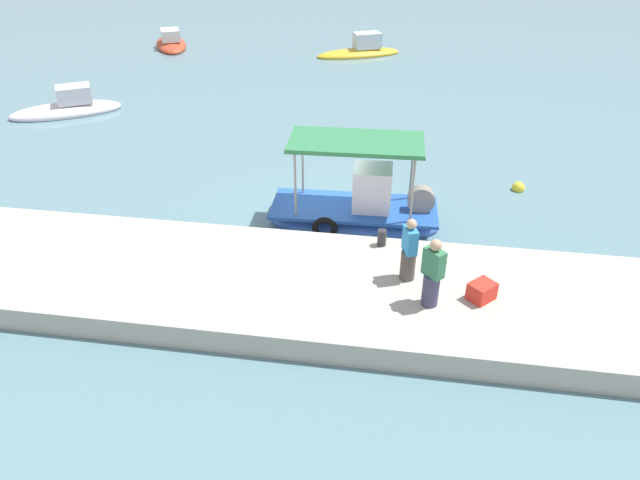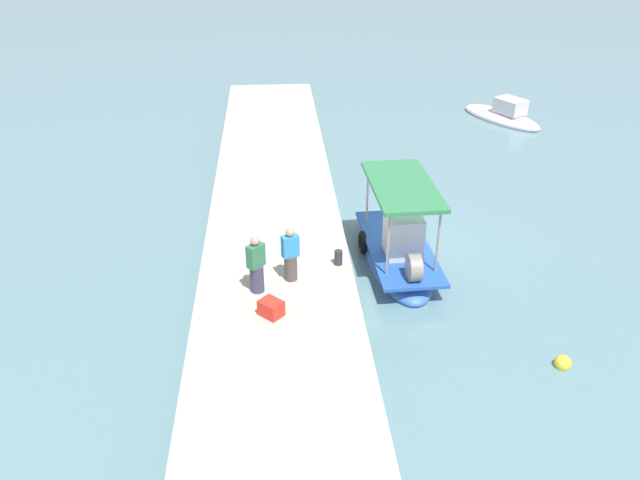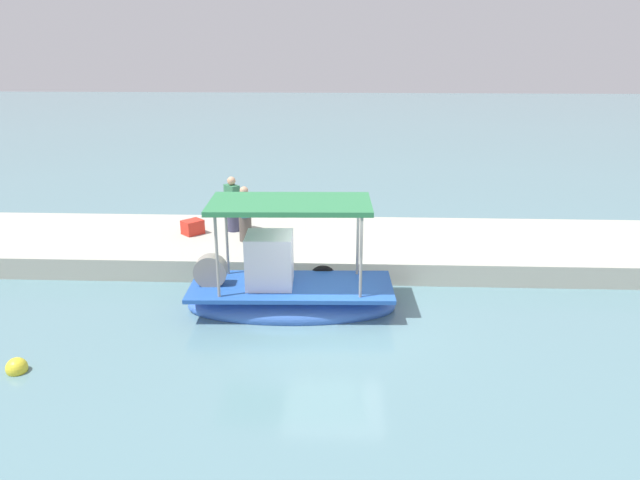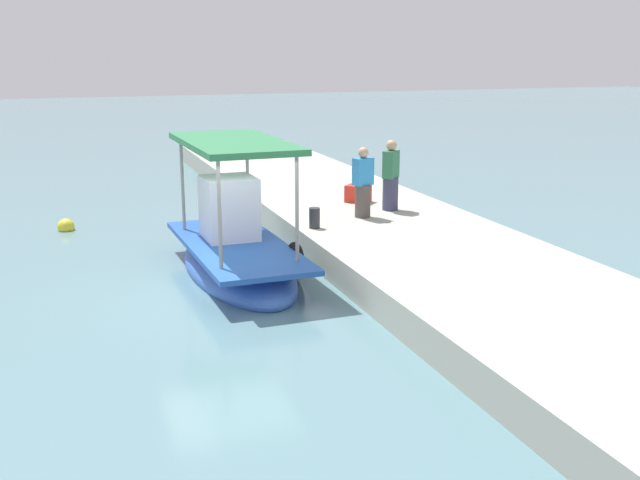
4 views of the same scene
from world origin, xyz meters
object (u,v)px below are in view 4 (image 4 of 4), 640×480
main_fishing_boat (236,251)px  fisherman_near_bollard (391,178)px  cargo_crate (358,194)px  marker_buoy (66,227)px  fisherman_by_crate (363,186)px  mooring_bollard (314,218)px

main_fishing_boat → fisherman_near_bollard: bearing=-64.3°
cargo_crate → marker_buoy: (1.87, 7.19, -0.75)m
fisherman_by_crate → marker_buoy: bearing=61.5°
fisherman_by_crate → marker_buoy: (3.59, 6.62, -1.28)m
fisherman_by_crate → cargo_crate: size_ratio=2.83×
main_fishing_boat → fisherman_by_crate: main_fishing_boat is taller
main_fishing_boat → cargo_crate: bearing=-50.5°
mooring_bollard → main_fishing_boat: bearing=113.2°
fisherman_near_bollard → cargo_crate: fisherman_near_bollard is taller
cargo_crate → fisherman_by_crate: bearing=161.5°
main_fishing_boat → cargo_crate: size_ratio=8.90×
fisherman_by_crate → cargo_crate: 1.90m
fisherman_near_bollard → fisherman_by_crate: bearing=119.5°
fisherman_by_crate → mooring_bollard: (-0.71, 1.43, -0.52)m
mooring_bollard → cargo_crate: (2.44, -2.01, -0.01)m
mooring_bollard → fisherman_near_bollard: bearing=-62.4°
main_fishing_boat → mooring_bollard: size_ratio=11.39×
main_fishing_boat → mooring_bollard: (0.85, -1.98, 0.36)m
fisherman_near_bollard → cargo_crate: bearing=17.4°
mooring_bollard → cargo_crate: size_ratio=0.78×
fisherman_near_bollard → mooring_bollard: 2.75m
main_fishing_boat → fisherman_by_crate: size_ratio=3.14×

